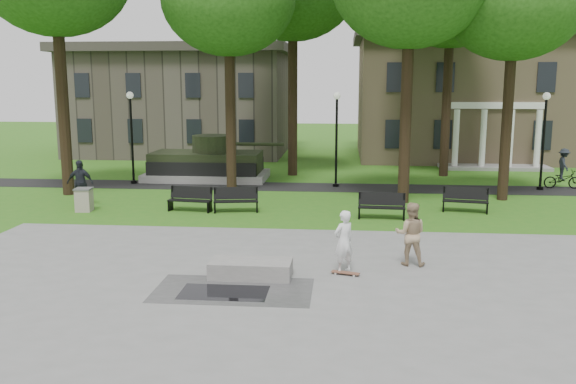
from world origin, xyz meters
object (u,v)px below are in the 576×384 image
Objects in this scene: skateboarder at (344,241)px; friend_watching at (411,234)px; cyclist at (563,172)px; park_bench_0 at (190,198)px; concrete_block at (251,269)px; trash_bin at (84,200)px.

friend_watching reaches higher than skateboarder.
cyclist is 18.42m from park_bench_0.
cyclist is (10.80, 14.62, -0.07)m from skateboarder.
concrete_block is 1.10× the size of cyclist.
park_bench_0 is (-17.06, -6.93, -0.30)m from cyclist.
cyclist is at bearing -164.80° from skateboarder.
trash_bin is at bearing 135.67° from concrete_block.
concrete_block is at bearing -44.33° from trash_bin.
trash_bin is (-4.31, -0.44, -0.04)m from park_bench_0.
park_bench_0 reaches higher than trash_bin.
friend_watching is (1.90, 0.87, 0.04)m from skateboarder.
cyclist reaches higher than skateboarder.
cyclist is 22.61m from trash_bin.
friend_watching is at bearing -27.11° from trash_bin.
park_bench_0 is 4.33m from trash_bin.
skateboarder is 0.88× the size of cyclist.
skateboarder is at bearing 145.39° from cyclist.
park_bench_0 is at bearing -33.05° from friend_watching.
skateboarder reaches higher than park_bench_0.
friend_watching reaches higher than park_bench_0.
friend_watching is 1.91× the size of trash_bin.
cyclist is at bearing 29.87° from park_bench_0.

